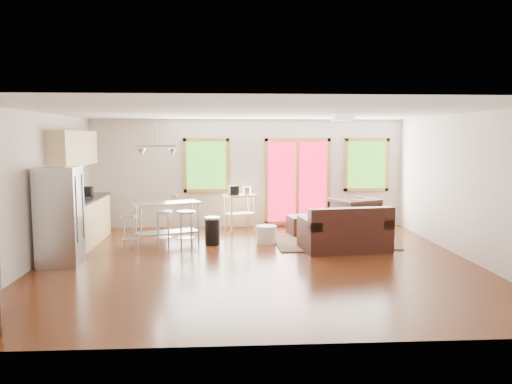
{
  "coord_description": "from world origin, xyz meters",
  "views": [
    {
      "loc": [
        -0.53,
        -8.51,
        2.17
      ],
      "look_at": [
        0.0,
        0.3,
        1.2
      ],
      "focal_mm": 35.0,
      "sensor_mm": 36.0,
      "label": 1
    }
  ],
  "objects": [
    {
      "name": "bar_stool_a",
      "position": [
        -2.42,
        1.13,
        0.51
      ],
      "size": [
        0.38,
        0.38,
        0.68
      ],
      "rotation": [
        0.0,
        0.0,
        0.19
      ],
      "color": "#B7BABC",
      "rests_on": "floor"
    },
    {
      "name": "window_right",
      "position": [
        2.9,
        3.46,
        1.5
      ],
      "size": [
        1.1,
        0.05,
        1.3
      ],
      "color": "#285B15",
      "rests_on": "back_wall"
    },
    {
      "name": "rug",
      "position": [
        1.67,
        1.61,
        0.01
      ],
      "size": [
        2.44,
        1.91,
        0.02
      ],
      "primitive_type": "cube",
      "rotation": [
        0.0,
        0.0,
        0.03
      ],
      "color": "#415435",
      "rests_on": "floor"
    },
    {
      "name": "bar_stool_b",
      "position": [
        -1.76,
        1.13,
        0.56
      ],
      "size": [
        0.38,
        0.38,
        0.75
      ],
      "rotation": [
        0.0,
        0.0,
        0.07
      ],
      "color": "#B7BABC",
      "rests_on": "floor"
    },
    {
      "name": "french_doors",
      "position": [
        1.2,
        3.46,
        1.1
      ],
      "size": [
        1.6,
        0.05,
        2.1
      ],
      "color": "#BC0F2F",
      "rests_on": "back_wall"
    },
    {
      "name": "loveseat",
      "position": [
        1.75,
        0.8,
        0.34
      ],
      "size": [
        1.75,
        1.14,
        0.87
      ],
      "rotation": [
        0.0,
        0.0,
        0.14
      ],
      "color": "black",
      "rests_on": "floor"
    },
    {
      "name": "cabinets",
      "position": [
        -3.49,
        1.7,
        0.93
      ],
      "size": [
        0.64,
        2.24,
        2.3
      ],
      "color": "tan",
      "rests_on": "floor"
    },
    {
      "name": "cup",
      "position": [
        -1.55,
        1.37,
        1.02
      ],
      "size": [
        0.17,
        0.15,
        0.14
      ],
      "primitive_type": "imported",
      "rotation": [
        0.0,
        0.0,
        -0.39
      ],
      "color": "silver",
      "rests_on": "island"
    },
    {
      "name": "pendant_light",
      "position": [
        -1.9,
        1.5,
        1.9
      ],
      "size": [
        0.8,
        0.18,
        0.79
      ],
      "color": "gray",
      "rests_on": "ceiling"
    },
    {
      "name": "window_left",
      "position": [
        -1.0,
        3.46,
        1.5
      ],
      "size": [
        1.1,
        0.05,
        1.3
      ],
      "color": "#285B15",
      "rests_on": "back_wall"
    },
    {
      "name": "book",
      "position": [
        2.29,
        1.94,
        0.53
      ],
      "size": [
        0.19,
        0.02,
        0.26
      ],
      "primitive_type": "imported",
      "rotation": [
        0.0,
        0.0,
        -0.0
      ],
      "color": "maroon",
      "rests_on": "coffee_table"
    },
    {
      "name": "kitchen_cart",
      "position": [
        -0.23,
        2.99,
        0.72
      ],
      "size": [
        0.81,
        0.67,
        1.06
      ],
      "rotation": [
        0.0,
        0.0,
        0.38
      ],
      "color": "tan",
      "rests_on": "floor"
    },
    {
      "name": "vase",
      "position": [
        1.71,
        1.86,
        0.51
      ],
      "size": [
        0.21,
        0.21,
        0.31
      ],
      "rotation": [
        0.0,
        0.0,
        0.18
      ],
      "color": "silver",
      "rests_on": "coffee_table"
    },
    {
      "name": "right_wall",
      "position": [
        3.76,
        0.0,
        1.3
      ],
      "size": [
        0.02,
        7.0,
        2.6
      ],
      "primitive_type": "cube",
      "color": "beige",
      "rests_on": "ground"
    },
    {
      "name": "armchair",
      "position": [
        2.31,
        2.38,
        0.46
      ],
      "size": [
        1.17,
        1.14,
        0.92
      ],
      "primitive_type": "imported",
      "rotation": [
        0.0,
        0.0,
        3.58
      ],
      "color": "black",
      "rests_on": "floor"
    },
    {
      "name": "floor",
      "position": [
        0.0,
        0.0,
        -0.01
      ],
      "size": [
        7.5,
        7.0,
        0.02
      ],
      "primitive_type": "cube",
      "color": "#39180A",
      "rests_on": "ground"
    },
    {
      "name": "ottoman",
      "position": [
        1.18,
        2.38,
        0.21
      ],
      "size": [
        0.73,
        0.73,
        0.42
      ],
      "primitive_type": "cube",
      "rotation": [
        0.0,
        0.0,
        0.16
      ],
      "color": "black",
      "rests_on": "floor"
    },
    {
      "name": "left_wall",
      "position": [
        -3.76,
        0.0,
        1.3
      ],
      "size": [
        0.02,
        7.0,
        2.6
      ],
      "primitive_type": "cube",
      "color": "beige",
      "rests_on": "ground"
    },
    {
      "name": "coffee_table",
      "position": [
        1.96,
        1.75,
        0.31
      ],
      "size": [
        1.04,
        0.86,
        0.36
      ],
      "rotation": [
        0.0,
        0.0,
        0.42
      ],
      "color": "#392212",
      "rests_on": "floor"
    },
    {
      "name": "bar_stool_c",
      "position": [
        -1.31,
        1.05,
        0.57
      ],
      "size": [
        0.37,
        0.37,
        0.76
      ],
      "rotation": [
        0.0,
        0.0,
        0.04
      ],
      "color": "#B7BABC",
      "rests_on": "floor"
    },
    {
      "name": "back_wall",
      "position": [
        0.0,
        3.51,
        1.3
      ],
      "size": [
        7.5,
        0.02,
        2.6
      ],
      "primitive_type": "cube",
      "color": "beige",
      "rests_on": "ground"
    },
    {
      "name": "island",
      "position": [
        -1.74,
        1.71,
        0.58
      ],
      "size": [
        1.43,
        1.01,
        0.84
      ],
      "rotation": [
        0.0,
        0.0,
        0.41
      ],
      "color": "#B7BABC",
      "rests_on": "floor"
    },
    {
      "name": "ceiling",
      "position": [
        0.0,
        0.0,
        2.61
      ],
      "size": [
        7.5,
        7.0,
        0.02
      ],
      "primitive_type": "cube",
      "color": "silver",
      "rests_on": "ground"
    },
    {
      "name": "ceiling_flush",
      "position": [
        1.6,
        0.6,
        2.53
      ],
      "size": [
        0.35,
        0.35,
        0.12
      ],
      "primitive_type": "cube",
      "color": "white",
      "rests_on": "ceiling"
    },
    {
      "name": "refrigerator",
      "position": [
        -3.34,
        0.0,
        0.84
      ],
      "size": [
        0.7,
        0.67,
        1.67
      ],
      "rotation": [
        0.0,
        0.0,
        0.02
      ],
      "color": "#B7BABC",
      "rests_on": "floor"
    },
    {
      "name": "trash_can",
      "position": [
        -0.81,
        1.47,
        0.29
      ],
      "size": [
        0.32,
        0.32,
        0.57
      ],
      "rotation": [
        0.0,
        0.0,
        0.05
      ],
      "color": "black",
      "rests_on": "floor"
    },
    {
      "name": "front_wall",
      "position": [
        0.0,
        -3.51,
        1.3
      ],
      "size": [
        7.5,
        0.02,
        2.6
      ],
      "primitive_type": "cube",
      "color": "beige",
      "rests_on": "ground"
    },
    {
      "name": "pouf",
      "position": [
        0.29,
        1.55,
        0.18
      ],
      "size": [
        0.53,
        0.53,
        0.36
      ],
      "primitive_type": "cylinder",
      "rotation": [
        0.0,
        0.0,
        0.35
      ],
      "color": "white",
      "rests_on": "floor"
    }
  ]
}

